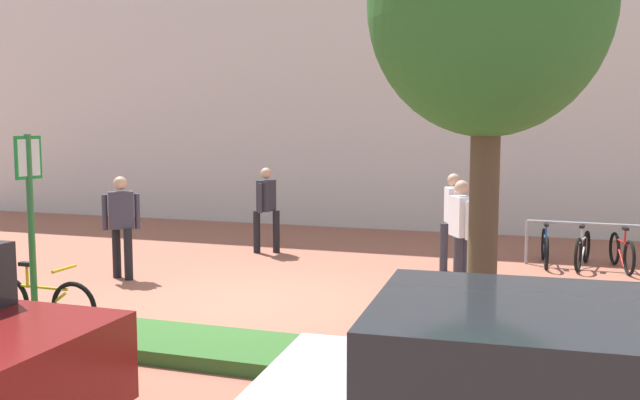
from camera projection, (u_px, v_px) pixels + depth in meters
name	position (u px, v px, depth m)	size (l,w,h in m)	color
ground_plane	(251.00, 303.00, 10.06)	(60.00, 60.00, 0.00)	#9E5B47
building_facade	(384.00, 27.00, 17.27)	(28.00, 1.20, 10.00)	silver
planter_strip	(155.00, 341.00, 7.99)	(7.00, 1.10, 0.16)	#336028
tree_sidewalk	(489.00, 7.00, 6.43)	(2.27, 2.27, 4.94)	brown
parking_sign_post	(30.00, 205.00, 8.36)	(0.10, 0.36, 2.45)	#2D7238
bike_at_sign	(40.00, 303.00, 8.67)	(1.68, 0.42, 0.86)	black
bike_rack_cluster	(602.00, 250.00, 12.42)	(2.66, 1.70, 0.83)	#99999E
bollard_steel	(469.00, 252.00, 11.64)	(0.16, 0.16, 0.90)	#ADADB2
person_suited_navy	(121.00, 221.00, 11.53)	(0.51, 0.43, 1.72)	black
person_shirt_blue	(461.00, 228.00, 10.74)	(0.41, 0.53, 1.72)	#2D2D38
person_suited_dark	(266.00, 204.00, 13.91)	(0.50, 0.61, 1.72)	black
person_shirt_white	(453.00, 215.00, 12.24)	(0.40, 0.58, 1.72)	#2D2D38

